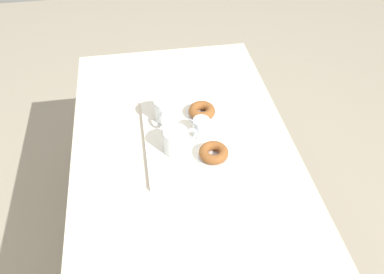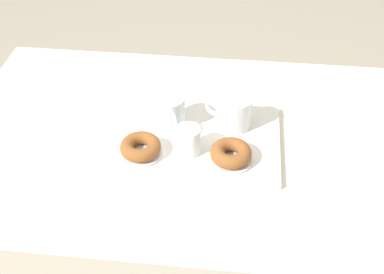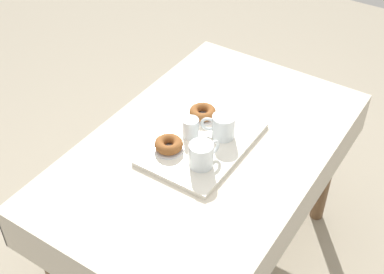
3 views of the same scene
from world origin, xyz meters
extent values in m
plane|color=gray|center=(0.00, 0.00, 0.00)|extent=(6.00, 6.00, 0.00)
cube|color=beige|center=(0.00, 0.00, 0.70)|extent=(1.30, 0.82, 0.04)
cube|color=beige|center=(0.00, -0.41, 0.61)|extent=(1.30, 0.01, 0.14)
cube|color=beige|center=(0.00, 0.41, 0.61)|extent=(1.30, 0.01, 0.14)
cube|color=beige|center=(-0.65, 0.00, 0.61)|extent=(0.01, 0.82, 0.14)
cylinder|color=brown|center=(-0.56, -0.32, 0.34)|extent=(0.06, 0.06, 0.68)
cylinder|color=brown|center=(-0.56, 0.32, 0.34)|extent=(0.06, 0.06, 0.68)
cube|color=silver|center=(-0.01, 0.01, 0.73)|extent=(0.46, 0.31, 0.02)
cylinder|color=white|center=(0.06, -0.03, 0.79)|extent=(0.09, 0.09, 0.09)
cylinder|color=#84380F|center=(0.06, -0.03, 0.78)|extent=(0.07, 0.07, 0.07)
torus|color=white|center=(0.04, 0.02, 0.79)|extent=(0.03, 0.06, 0.06)
cylinder|color=white|center=(-0.11, -0.05, 0.79)|extent=(0.09, 0.09, 0.09)
cylinder|color=#84380F|center=(-0.11, -0.05, 0.78)|extent=(0.07, 0.07, 0.07)
torus|color=white|center=(-0.06, -0.06, 0.79)|extent=(0.06, 0.03, 0.06)
cylinder|color=white|center=(0.00, 0.07, 0.78)|extent=(0.06, 0.06, 0.08)
cylinder|color=silver|center=(0.00, 0.07, 0.76)|extent=(0.05, 0.05, 0.04)
cylinder|color=silver|center=(-0.11, 0.09, 0.74)|extent=(0.11, 0.11, 0.01)
torus|color=brown|center=(-0.11, 0.09, 0.76)|extent=(0.10, 0.10, 0.04)
cylinder|color=silver|center=(0.12, 0.09, 0.74)|extent=(0.11, 0.11, 0.01)
torus|color=brown|center=(0.12, 0.09, 0.76)|extent=(0.10, 0.10, 0.03)
camera|label=1|loc=(1.03, -0.13, 1.74)|focal=36.04mm
camera|label=2|loc=(-0.11, 1.01, 1.61)|focal=46.88mm
camera|label=3|loc=(-1.24, -0.75, 1.99)|focal=48.65mm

